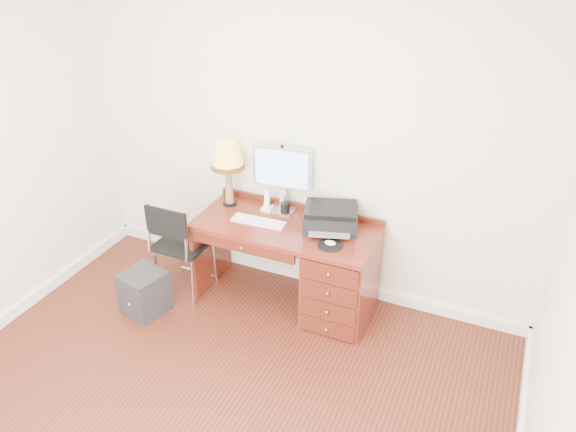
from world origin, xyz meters
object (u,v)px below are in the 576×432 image
at_px(desk, 322,268).
at_px(phone, 267,205).
at_px(leg_lamp, 227,159).
at_px(printer, 331,217).
at_px(equipment_box, 144,292).
at_px(monitor, 282,172).
at_px(chair, 178,240).

distance_m(desk, phone, 0.71).
bearing_deg(leg_lamp, printer, -1.58).
relative_size(printer, phone, 2.76).
distance_m(leg_lamp, equipment_box, 1.32).
height_order(desk, phone, phone).
bearing_deg(printer, desk, -118.16).
relative_size(monitor, printer, 1.13).
bearing_deg(leg_lamp, equipment_box, -119.45).
xyz_separation_m(printer, equipment_box, (-1.37, -0.74, -0.65)).
bearing_deg(equipment_box, printer, 42.14).
distance_m(chair, equipment_box, 0.52).
bearing_deg(monitor, chair, -151.25).
height_order(chair, equipment_box, chair).
distance_m(leg_lamp, phone, 0.51).
height_order(phone, equipment_box, phone).
xyz_separation_m(monitor, printer, (0.48, -0.12, -0.27)).
relative_size(monitor, phone, 3.11).
height_order(leg_lamp, equipment_box, leg_lamp).
xyz_separation_m(phone, equipment_box, (-0.78, -0.79, -0.62)).
bearing_deg(leg_lamp, monitor, 11.59).
distance_m(desk, equipment_box, 1.50).
relative_size(phone, equipment_box, 0.49).
relative_size(printer, equipment_box, 1.34).
relative_size(printer, chair, 0.55).
relative_size(leg_lamp, equipment_box, 1.55).
relative_size(monitor, chair, 0.62).
relative_size(desk, equipment_box, 3.98).
distance_m(desk, chair, 1.24).
distance_m(phone, chair, 0.81).
height_order(printer, equipment_box, printer).
bearing_deg(monitor, equipment_box, -142.41).
distance_m(printer, chair, 1.31).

